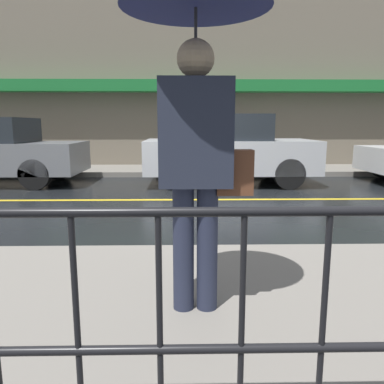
# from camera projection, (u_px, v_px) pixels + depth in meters

# --- Properties ---
(ground_plane) EXTENTS (80.00, 80.00, 0.00)m
(ground_plane) POSITION_uv_depth(u_px,v_px,m) (180.00, 200.00, 7.17)
(ground_plane) COLOR black
(sidewalk_near) EXTENTS (28.00, 2.83, 0.14)m
(sidewalk_near) POSITION_uv_depth(u_px,v_px,m) (172.00, 317.00, 2.65)
(sidewalk_near) COLOR slate
(sidewalk_near) RESTS_ON ground_plane
(sidewalk_far) EXTENTS (28.00, 2.01, 0.14)m
(sidewalk_far) POSITION_uv_depth(u_px,v_px,m) (181.00, 170.00, 11.26)
(sidewalk_far) COLOR slate
(sidewalk_far) RESTS_ON ground_plane
(lane_marking) EXTENTS (25.20, 0.12, 0.01)m
(lane_marking) POSITION_uv_depth(u_px,v_px,m) (180.00, 200.00, 7.17)
(lane_marking) COLOR gold
(lane_marking) RESTS_ON ground_plane
(building_storefront) EXTENTS (28.00, 0.85, 5.49)m
(building_storefront) POSITION_uv_depth(u_px,v_px,m) (181.00, 83.00, 11.90)
(building_storefront) COLOR #706656
(building_storefront) RESTS_ON ground_plane
(railing_foreground) EXTENTS (12.00, 0.04, 0.99)m
(railing_foreground) POSITION_uv_depth(u_px,v_px,m) (159.00, 306.00, 1.38)
(railing_foreground) COLOR black
(railing_foreground) RESTS_ON sidewalk_near
(pedestrian) EXTENTS (0.95, 0.95, 2.20)m
(pedestrian) POSITION_uv_depth(u_px,v_px,m) (197.00, 67.00, 2.36)
(pedestrian) COLOR #23283D
(pedestrian) RESTS_ON sidewalk_near
(car_silver) EXTENTS (4.01, 1.91, 1.66)m
(car_silver) POSITION_uv_depth(u_px,v_px,m) (228.00, 149.00, 9.01)
(car_silver) COLOR #B2B5BA
(car_silver) RESTS_ON ground_plane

